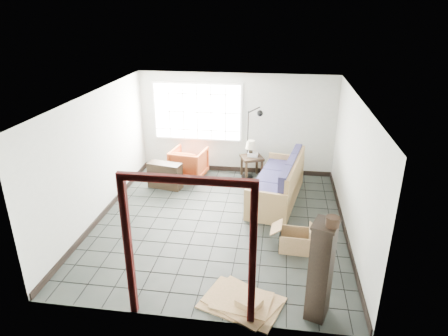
% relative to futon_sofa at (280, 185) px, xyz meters
% --- Properties ---
extents(ground, '(5.50, 5.50, 0.00)m').
position_rel_futon_sofa_xyz_m(ground, '(-1.18, -1.18, -0.37)').
color(ground, black).
rests_on(ground, ground).
extents(room_shell, '(5.02, 5.52, 2.61)m').
position_rel_futon_sofa_xyz_m(room_shell, '(-1.18, -1.15, 1.31)').
color(room_shell, '#AEB4AD').
rests_on(room_shell, ground).
extents(window_panel, '(2.32, 0.08, 1.52)m').
position_rel_futon_sofa_xyz_m(window_panel, '(-2.18, 1.52, 1.23)').
color(window_panel, silver).
rests_on(window_panel, ground).
extents(doorway_trim, '(1.80, 0.08, 2.20)m').
position_rel_futon_sofa_xyz_m(doorway_trim, '(-1.18, -3.88, 1.01)').
color(doorway_trim, '#3B0E0D').
rests_on(doorway_trim, ground).
extents(futon_sofa, '(1.28, 2.45, 1.03)m').
position_rel_futon_sofa_xyz_m(futon_sofa, '(0.00, 0.00, 0.00)').
color(futon_sofa, brown).
rests_on(futon_sofa, ground).
extents(armchair, '(0.93, 0.88, 0.85)m').
position_rel_futon_sofa_xyz_m(armchair, '(-2.33, 1.00, 0.05)').
color(armchair, '#9C4616').
rests_on(armchair, ground).
extents(side_table, '(0.67, 0.67, 0.57)m').
position_rel_futon_sofa_xyz_m(side_table, '(-0.73, 1.22, 0.09)').
color(side_table, black).
rests_on(side_table, ground).
extents(table_lamp, '(0.35, 0.35, 0.42)m').
position_rel_futon_sofa_xyz_m(table_lamp, '(-0.77, 1.24, 0.48)').
color(table_lamp, black).
rests_on(table_lamp, side_table).
extents(projector, '(0.28, 0.22, 0.09)m').
position_rel_futon_sofa_xyz_m(projector, '(-0.72, 1.25, 0.24)').
color(projector, silver).
rests_on(projector, side_table).
extents(floor_lamp, '(0.55, 0.35, 1.86)m').
position_rel_futon_sofa_xyz_m(floor_lamp, '(-0.71, 1.20, 0.62)').
color(floor_lamp, black).
rests_on(floor_lamp, ground).
extents(console_shelf, '(0.86, 0.47, 0.63)m').
position_rel_futon_sofa_xyz_m(console_shelf, '(-2.76, 0.29, -0.06)').
color(console_shelf, black).
rests_on(console_shelf, ground).
extents(tall_shelf, '(0.43, 0.49, 1.51)m').
position_rel_futon_sofa_xyz_m(tall_shelf, '(0.59, -3.58, 0.39)').
color(tall_shelf, black).
rests_on(tall_shelf, ground).
extents(pot, '(0.20, 0.20, 0.13)m').
position_rel_futon_sofa_xyz_m(pot, '(0.66, -3.64, 1.20)').
color(pot, black).
rests_on(pot, tall_shelf).
extents(open_box, '(0.90, 0.47, 0.50)m').
position_rel_futon_sofa_xyz_m(open_box, '(0.30, -1.94, -0.19)').
color(open_box, olive).
rests_on(open_box, ground).
extents(cardboard_pile, '(1.35, 1.15, 0.17)m').
position_rel_futon_sofa_xyz_m(cardboard_pile, '(-0.48, -3.53, -0.33)').
color(cardboard_pile, olive).
rests_on(cardboard_pile, ground).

